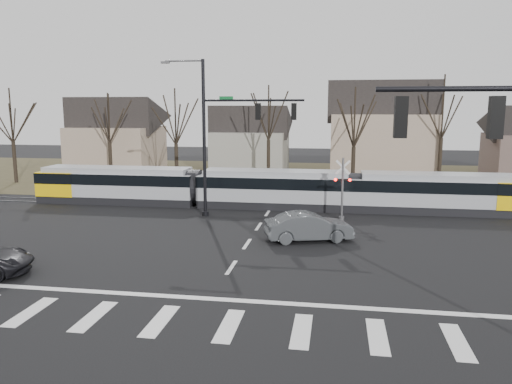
# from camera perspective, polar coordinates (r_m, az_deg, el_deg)

# --- Properties ---
(ground) EXTENTS (140.00, 140.00, 0.00)m
(ground) POSITION_cam_1_polar(r_m,az_deg,el_deg) (21.00, -3.99, -10.29)
(ground) COLOR black
(grass_verge) EXTENTS (140.00, 28.00, 0.01)m
(grass_verge) POSITION_cam_1_polar(r_m,az_deg,el_deg) (51.91, 4.06, 1.69)
(grass_verge) COLOR #38331E
(grass_verge) RESTS_ON ground
(crosswalk) EXTENTS (27.00, 2.60, 0.01)m
(crosswalk) POSITION_cam_1_polar(r_m,az_deg,el_deg) (17.41, -7.08, -14.65)
(crosswalk) COLOR silver
(crosswalk) RESTS_ON ground
(stop_line) EXTENTS (28.00, 0.35, 0.01)m
(stop_line) POSITION_cam_1_polar(r_m,az_deg,el_deg) (19.36, -5.22, -12.05)
(stop_line) COLOR silver
(stop_line) RESTS_ON ground
(lane_dashes) EXTENTS (0.18, 30.00, 0.01)m
(lane_dashes) POSITION_cam_1_polar(r_m,az_deg,el_deg) (36.22, 1.77, -1.75)
(lane_dashes) COLOR silver
(lane_dashes) RESTS_ON ground
(rail_pair) EXTENTS (90.00, 1.52, 0.06)m
(rail_pair) POSITION_cam_1_polar(r_m,az_deg,el_deg) (36.02, 1.73, -1.78)
(rail_pair) COLOR #59595E
(rail_pair) RESTS_ON ground
(tram) EXTENTS (35.74, 2.65, 2.71)m
(tram) POSITION_cam_1_polar(r_m,az_deg,el_deg) (35.94, 1.98, 0.54)
(tram) COLOR gray
(tram) RESTS_ON ground
(sedan) EXTENTS (4.32, 5.64, 1.55)m
(sedan) POSITION_cam_1_polar(r_m,az_deg,el_deg) (27.22, 6.06, -3.96)
(sedan) COLOR #3F4144
(sedan) RESTS_ON ground
(signal_pole_far) EXTENTS (9.28, 0.44, 10.20)m
(signal_pole_far) POSITION_cam_1_polar(r_m,az_deg,el_deg) (32.50, -3.23, 7.06)
(signal_pole_far) COLOR black
(signal_pole_far) RESTS_ON ground
(rail_crossing_signal) EXTENTS (1.08, 0.36, 4.00)m
(rail_crossing_signal) POSITION_cam_1_polar(r_m,az_deg,el_deg) (32.44, 9.84, 0.15)
(rail_crossing_signal) COLOR #59595B
(rail_crossing_signal) RESTS_ON ground
(tree_row) EXTENTS (59.20, 7.20, 10.00)m
(tree_row) POSITION_cam_1_polar(r_m,az_deg,el_deg) (45.33, 5.98, 6.85)
(tree_row) COLOR black
(tree_row) RESTS_ON ground
(house_a) EXTENTS (9.72, 8.64, 8.60)m
(house_a) POSITION_cam_1_polar(r_m,az_deg,el_deg) (58.67, -15.68, 6.64)
(house_a) COLOR gray
(house_a) RESTS_ON ground
(house_b) EXTENTS (8.64, 7.56, 7.65)m
(house_b) POSITION_cam_1_polar(r_m,az_deg,el_deg) (56.12, -0.64, 6.37)
(house_b) COLOR gray
(house_b) RESTS_ON ground
(house_c) EXTENTS (10.80, 8.64, 10.10)m
(house_c) POSITION_cam_1_polar(r_m,az_deg,el_deg) (52.43, 14.15, 7.24)
(house_c) COLOR gray
(house_c) RESTS_ON ground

